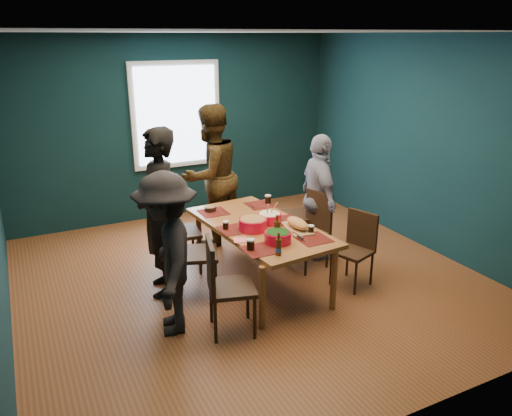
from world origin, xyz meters
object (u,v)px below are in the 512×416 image
at_px(chair_right_far, 307,207).
at_px(chair_right_mid, 313,224).
at_px(bowl_herbs, 278,237).
at_px(person_back, 211,176).
at_px(cutting_board, 297,224).
at_px(dining_table, 260,230).
at_px(chair_left_mid, 187,246).
at_px(bowl_dumpling, 269,218).
at_px(chair_left_near, 222,280).
at_px(chair_left_far, 171,226).
at_px(person_far_left, 159,213).
at_px(person_near_left, 167,255).
at_px(bowl_salad, 253,224).
at_px(person_right, 319,198).
at_px(chair_right_near, 357,243).

distance_m(chair_right_far, chair_right_mid, 0.41).
relative_size(chair_right_mid, bowl_herbs, 3.38).
xyz_separation_m(chair_right_far, bowl_herbs, (-1.00, -1.03, 0.16)).
bearing_deg(person_back, bowl_herbs, 68.95).
xyz_separation_m(chair_right_mid, cutting_board, (-0.48, -0.43, 0.23)).
bearing_deg(dining_table, chair_left_mid, 167.78).
distance_m(chair_left_mid, chair_right_far, 1.79).
bearing_deg(bowl_dumpling, bowl_herbs, -109.40).
relative_size(chair_left_near, bowl_herbs, 3.46).
bearing_deg(chair_right_far, chair_left_far, -176.12).
relative_size(chair_left_far, cutting_board, 1.78).
relative_size(chair_left_mid, bowl_herbs, 3.63).
bearing_deg(chair_left_mid, person_far_left, 155.23).
bearing_deg(chair_right_mid, person_near_left, -174.50).
distance_m(bowl_salad, bowl_dumpling, 0.28).
bearing_deg(person_near_left, chair_left_mid, 160.70).
xyz_separation_m(person_near_left, bowl_herbs, (1.12, -0.05, -0.01)).
xyz_separation_m(chair_left_mid, chair_right_far, (1.75, 0.41, 0.03)).
relative_size(person_right, cutting_board, 2.82).
height_order(chair_left_far, chair_left_near, chair_left_far).
relative_size(dining_table, chair_left_near, 2.06).
bearing_deg(dining_table, person_near_left, -164.15).
bearing_deg(chair_right_far, chair_left_mid, -155.76).
bearing_deg(chair_left_mid, chair_right_near, 1.38).
relative_size(bowl_dumpling, cutting_board, 0.47).
xyz_separation_m(bowl_salad, bowl_dumpling, (0.26, 0.11, -0.01)).
relative_size(chair_left_near, person_far_left, 0.52).
bearing_deg(dining_table, chair_right_far, 23.20).
distance_m(chair_right_mid, person_far_left, 1.86).
xyz_separation_m(person_near_left, bowl_salad, (1.05, 0.37, -0.01)).
xyz_separation_m(person_far_left, bowl_dumpling, (1.16, -0.29, -0.14)).
xyz_separation_m(chair_right_far, chair_right_mid, (-0.15, -0.37, -0.07)).
distance_m(chair_right_far, bowl_dumpling, 0.96).
bearing_deg(chair_left_mid, chair_left_near, -67.08).
relative_size(person_near_left, bowl_herbs, 5.75).
bearing_deg(chair_left_far, dining_table, -35.37).
bearing_deg(chair_right_near, cutting_board, 144.68).
relative_size(dining_table, chair_right_far, 1.86).
height_order(dining_table, cutting_board, cutting_board).
bearing_deg(bowl_herbs, chair_left_far, 120.45).
bearing_deg(chair_right_mid, person_back, 112.32).
bearing_deg(dining_table, person_far_left, 157.85).
xyz_separation_m(chair_left_far, bowl_salad, (0.65, -0.82, 0.19)).
relative_size(chair_left_mid, chair_right_mid, 1.07).
bearing_deg(chair_left_near, chair_right_mid, 44.86).
height_order(person_back, person_near_left, person_back).
relative_size(bowl_salad, bowl_dumpling, 1.16).
relative_size(dining_table, bowl_dumpling, 7.31).
xyz_separation_m(person_back, bowl_dumpling, (0.16, -1.34, -0.17)).
height_order(chair_right_near, person_back, person_back).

